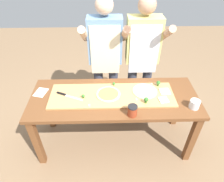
{
  "coord_description": "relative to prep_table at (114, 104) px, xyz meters",
  "views": [
    {
      "loc": [
        -0.07,
        -1.66,
        2.19
      ],
      "look_at": [
        -0.03,
        0.01,
        0.84
      ],
      "focal_mm": 32.0,
      "sensor_mm": 36.0,
      "label": 1
    }
  ],
  "objects": [
    {
      "name": "prep_table",
      "position": [
        0.0,
        0.0,
        0.0
      ],
      "size": [
        1.85,
        0.69,
        0.76
      ],
      "color": "brown",
      "rests_on": "ground"
    },
    {
      "name": "pizza_slice_near_left",
      "position": [
        0.56,
        0.05,
        0.13
      ],
      "size": [
        0.12,
        0.12,
        0.01
      ],
      "primitive_type": "cube",
      "rotation": [
        0.0,
        0.0,
        0.08
      ],
      "color": "silver",
      "rests_on": "cutting_board"
    },
    {
      "name": "cheese_crumble_a",
      "position": [
        0.44,
        0.19,
        0.13
      ],
      "size": [
        0.02,
        0.02,
        0.01
      ],
      "primitive_type": "cube",
      "rotation": [
        0.0,
        0.0,
        0.52
      ],
      "color": "silver",
      "rests_on": "cutting_board"
    },
    {
      "name": "cheese_crumble_b",
      "position": [
        -0.27,
        -0.16,
        0.13
      ],
      "size": [
        0.02,
        0.02,
        0.01
      ],
      "primitive_type": "cube",
      "rotation": [
        0.0,
        0.0,
        1.32
      ],
      "color": "white",
      "rests_on": "cutting_board"
    },
    {
      "name": "sauce_jar",
      "position": [
        0.17,
        -0.28,
        0.16
      ],
      "size": [
        0.1,
        0.1,
        0.12
      ],
      "color": "#99381E",
      "rests_on": "prep_table"
    },
    {
      "name": "cook_right",
      "position": [
        0.36,
        0.53,
        0.34
      ],
      "size": [
        0.54,
        0.39,
        1.67
      ],
      "color": "#333847",
      "rests_on": "ground"
    },
    {
      "name": "pizza_whole_pesto_green",
      "position": [
        -0.07,
        0.02,
        0.13
      ],
      "size": [
        0.27,
        0.27,
        0.02
      ],
      "color": "beige",
      "rests_on": "cutting_board"
    },
    {
      "name": "chefs_knife",
      "position": [
        -0.53,
        0.01,
        0.13
      ],
      "size": [
        0.3,
        0.15,
        0.02
      ],
      "color": "#B7BABF",
      "rests_on": "cutting_board"
    },
    {
      "name": "broccoli_floret_front_right",
      "position": [
        -0.34,
        -0.03,
        0.15
      ],
      "size": [
        0.04,
        0.04,
        0.05
      ],
      "color": "#3F7220",
      "rests_on": "cutting_board"
    },
    {
      "name": "cheese_crumble_c",
      "position": [
        0.23,
        -0.08,
        0.13
      ],
      "size": [
        0.02,
        0.02,
        0.01
      ],
      "primitive_type": "cube",
      "rotation": [
        0.0,
        0.0,
        1.32
      ],
      "color": "white",
      "rests_on": "cutting_board"
    },
    {
      "name": "pizza_slice_near_right",
      "position": [
        0.52,
        -0.09,
        0.13
      ],
      "size": [
        0.11,
        0.11,
        0.01
      ],
      "primitive_type": "cube",
      "rotation": [
        0.0,
        0.0,
        0.17
      ],
      "color": "silver",
      "rests_on": "cutting_board"
    },
    {
      "name": "recipe_note",
      "position": [
        -0.83,
        0.1,
        0.1
      ],
      "size": [
        0.16,
        0.19,
        0.0
      ],
      "primitive_type": "cube",
      "rotation": [
        0.0,
        0.0,
        -0.25
      ],
      "color": "white",
      "rests_on": "prep_table"
    },
    {
      "name": "cutting_board",
      "position": [
        -0.03,
        0.01,
        0.11
      ],
      "size": [
        1.36,
        0.41,
        0.02
      ],
      "primitive_type": "cube",
      "color": "tan",
      "rests_on": "prep_table"
    },
    {
      "name": "broccoli_floret_front_mid",
      "position": [
        0.32,
        -0.13,
        0.16
      ],
      "size": [
        0.05,
        0.05,
        0.07
      ],
      "color": "#3F7220",
      "rests_on": "cutting_board"
    },
    {
      "name": "pizza_whole_cheese_artichoke",
      "position": [
        0.34,
        0.06,
        0.13
      ],
      "size": [
        0.27,
        0.27,
        0.02
      ],
      "color": "beige",
      "rests_on": "cutting_board"
    },
    {
      "name": "broccoli_floret_back_mid",
      "position": [
        0.0,
        0.18,
        0.15
      ],
      "size": [
        0.03,
        0.03,
        0.04
      ],
      "color": "#3F7220",
      "rests_on": "cutting_board"
    },
    {
      "name": "ground_plane",
      "position": [
        0.0,
        0.0,
        -0.66
      ],
      "size": [
        8.0,
        8.0,
        0.0
      ],
      "primitive_type": "plane",
      "color": "#896B4C"
    },
    {
      "name": "cook_left",
      "position": [
        -0.09,
        0.53,
        0.34
      ],
      "size": [
        0.54,
        0.39,
        1.67
      ],
      "color": "#333847",
      "rests_on": "ground"
    },
    {
      "name": "broccoli_floret_back_left",
      "position": [
        0.51,
        0.16,
        0.16
      ],
      "size": [
        0.05,
        0.05,
        0.07
      ],
      "color": "#3F7220",
      "rests_on": "cutting_board"
    },
    {
      "name": "flour_cup",
      "position": [
        0.81,
        -0.19,
        0.14
      ],
      "size": [
        0.1,
        0.1,
        0.09
      ],
      "color": "white",
      "rests_on": "prep_table"
    }
  ]
}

